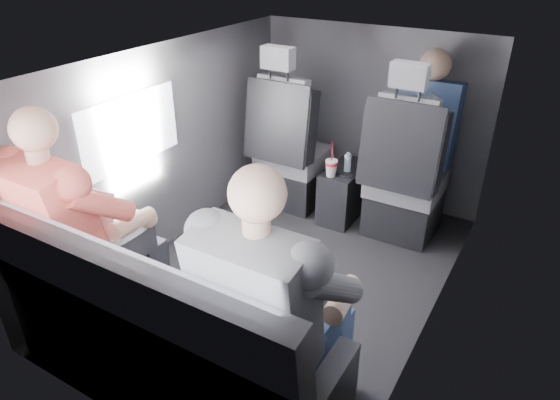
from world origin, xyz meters
The scene contains 19 objects.
floor centered at (0.00, 0.00, 0.00)m, with size 2.60×2.60×0.00m, color black.
ceiling centered at (0.00, 0.00, 1.35)m, with size 2.60×2.60×0.00m, color #B2B2AD.
panel_left centered at (-0.90, 0.00, 0.68)m, with size 0.02×2.60×1.35m, color #56565B.
panel_right centered at (0.90, 0.00, 0.68)m, with size 0.02×2.60×1.35m, color #56565B.
panel_front centered at (0.00, 1.30, 0.68)m, with size 1.80×0.02×1.35m, color #56565B.
panel_back centered at (0.00, -1.30, 0.68)m, with size 1.80×0.02×1.35m, color #56565B.
side_window centered at (-0.88, -0.30, 0.90)m, with size 0.02×0.75×0.42m, color white.
seatbelt centered at (0.45, 0.67, 0.80)m, with size 0.05×0.01×0.65m, color black.
front_seat_left centered at (-0.45, 0.84, 0.40)m, with size 0.52×0.58×1.26m.
front_seat_right centered at (0.45, 0.84, 0.40)m, with size 0.52×0.58×1.26m.
center_console centered at (0.00, 0.88, 0.20)m, with size 0.24×0.48×0.41m.
rear_bench centered at (0.00, -1.06, 0.31)m, with size 1.60×0.57×0.92m.
soda_cup centered at (-0.04, 0.70, 0.47)m, with size 0.09×0.09×0.26m.
water_bottle centered at (0.03, 0.84, 0.47)m, with size 0.05×0.05×0.14m.
laptop_white centered at (-0.63, -0.78, 0.63)m, with size 0.36×0.35×0.25m.
laptop_black centered at (0.50, -0.79, 0.63)m, with size 0.36×0.35×0.23m.
passenger_rear_left centered at (-0.60, -0.97, 0.66)m, with size 0.55×0.66×1.30m.
passenger_rear_right centered at (0.51, -0.97, 0.66)m, with size 0.55×0.66×1.29m.
passenger_front_right centered at (0.49, 1.10, 0.75)m, with size 0.41×0.41×0.84m.
Camera 1 is at (1.29, -2.24, 1.93)m, focal length 32.00 mm.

